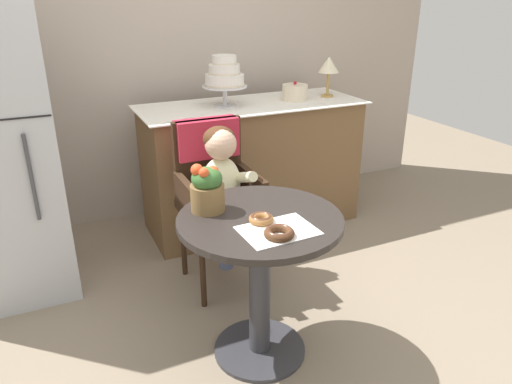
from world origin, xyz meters
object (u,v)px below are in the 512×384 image
object	(u,v)px
seated_child	(223,180)
donut_front	(279,233)
cafe_table	(260,260)
flower_vase	(207,187)
wicker_chair	(214,177)
round_layer_cake	(295,92)
donut_mid	(261,218)
table_lamp	(329,66)
tiered_cake_stand	(224,76)

from	to	relation	value
seated_child	donut_front	bearing A→B (deg)	-94.76
cafe_table	flower_vase	xyz separation A→B (m)	(-0.18, 0.16, 0.32)
wicker_chair	round_layer_cake	distance (m)	1.04
cafe_table	donut_front	size ratio (longest dim) A/B	5.87
cafe_table	seated_child	world-z (taller)	seated_child
donut_front	donut_mid	size ratio (longest dim) A/B	1.17
wicker_chair	flower_vase	xyz separation A→B (m)	(-0.23, -0.57, 0.19)
round_layer_cake	wicker_chair	bearing A→B (deg)	-145.97
wicker_chair	seated_child	xyz separation A→B (m)	(-0.00, -0.16, 0.04)
donut_mid	seated_child	bearing A→B (deg)	83.28
donut_front	round_layer_cake	world-z (taller)	round_layer_cake
cafe_table	flower_vase	bearing A→B (deg)	138.53
wicker_chair	table_lamp	xyz separation A→B (m)	(1.09, 0.56, 0.48)
seated_child	flower_vase	distance (m)	0.50
cafe_table	tiered_cake_stand	world-z (taller)	tiered_cake_stand
round_layer_cake	table_lamp	size ratio (longest dim) A/B	0.63
donut_front	flower_vase	bearing A→B (deg)	115.55
flower_vase	seated_child	bearing A→B (deg)	60.81
seated_child	flower_vase	size ratio (longest dim) A/B	3.29
donut_mid	flower_vase	bearing A→B (deg)	127.27
round_layer_cake	donut_front	bearing A→B (deg)	-120.86
wicker_chair	tiered_cake_stand	distance (m)	0.79
seated_child	round_layer_cake	distance (m)	1.12
cafe_table	table_lamp	size ratio (longest dim) A/B	2.53
donut_front	tiered_cake_stand	bearing A→B (deg)	76.33
wicker_chair	donut_front	world-z (taller)	wicker_chair
donut_front	tiered_cake_stand	world-z (taller)	tiered_cake_stand
donut_mid	round_layer_cake	distance (m)	1.63
tiered_cake_stand	donut_front	bearing A→B (deg)	-103.67
cafe_table	tiered_cake_stand	size ratio (longest dim) A/B	2.16
donut_front	round_layer_cake	xyz separation A→B (m)	(0.89, 1.48, 0.21)
donut_front	flower_vase	xyz separation A→B (m)	(-0.17, 0.35, 0.09)
flower_vase	round_layer_cake	world-z (taller)	round_layer_cake
flower_vase	tiered_cake_stand	xyz separation A→B (m)	(0.53, 1.14, 0.27)
flower_vase	cafe_table	bearing A→B (deg)	-41.47
round_layer_cake	table_lamp	world-z (taller)	table_lamp
donut_mid	tiered_cake_stand	distance (m)	1.45
wicker_chair	tiered_cake_stand	bearing A→B (deg)	59.14
seated_child	cafe_table	bearing A→B (deg)	-95.41
donut_front	round_layer_cake	size ratio (longest dim) A/B	0.68
donut_mid	round_layer_cake	xyz separation A→B (m)	(0.90, 1.34, 0.21)
cafe_table	round_layer_cake	size ratio (longest dim) A/B	4.00
donut_front	donut_mid	world-z (taller)	donut_front
flower_vase	table_lamp	distance (m)	1.77
cafe_table	flower_vase	size ratio (longest dim) A/B	3.26
cafe_table	tiered_cake_stand	bearing A→B (deg)	74.76
donut_mid	flower_vase	size ratio (longest dim) A/B	0.47
flower_vase	table_lamp	world-z (taller)	table_lamp
cafe_table	round_layer_cake	distance (m)	1.62
donut_front	wicker_chair	bearing A→B (deg)	86.03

